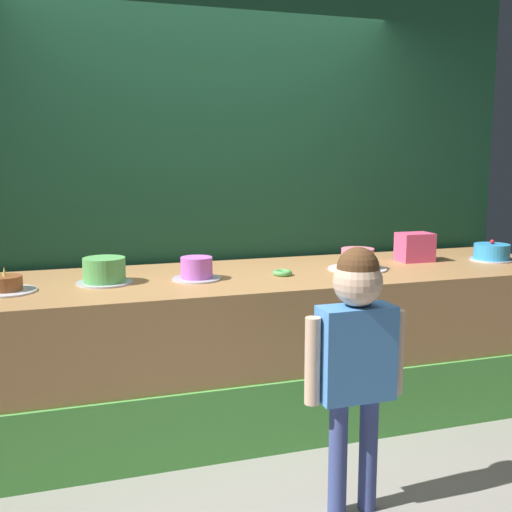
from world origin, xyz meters
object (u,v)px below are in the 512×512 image
Objects in this scene: cake_left at (5,286)px; cake_center_right at (197,269)px; cake_right at (357,260)px; cake_center_left at (104,271)px; cake_far_right at (492,252)px; donut at (282,273)px; child_figure at (356,345)px; pink_box at (415,247)px.

cake_center_right is (1.00, 0.02, 0.02)m from cake_left.
cake_center_left is at bearing 177.91° from cake_right.
cake_right is 1.29× the size of cake_far_right.
cake_left is at bearing 179.25° from donut.
child_figure is 4.31× the size of cake_center_right.
cake_left is at bearing -172.07° from cake_center_left.
cake_center_left is at bearing 174.90° from donut.
cake_center_right is (0.50, -0.05, -0.01)m from cake_center_left.
cake_center_left is 1.51m from cake_right.
pink_box reaches higher than cake_far_right.
donut is (-1.00, -0.20, -0.08)m from pink_box.
pink_box is at bearing 3.03° from cake_center_left.
cake_center_left reaches higher than cake_left.
cake_left is 1.11× the size of cake_far_right.
cake_far_right is (1.51, 0.06, 0.04)m from donut.
cake_center_left is at bearing 179.33° from cake_far_right.
child_figure is 1.63m from pink_box.
donut is 0.41× the size of cake_center_right.
donut is 0.40× the size of cake_far_right.
child_figure reaches higher than pink_box.
cake_center_left is (0.50, 0.07, 0.03)m from cake_left.
cake_center_left reaches higher than cake_far_right.
cake_center_right is (-0.50, 0.04, 0.04)m from donut.
cake_far_right is at bearing 2.29° from donut.
donut is 1.01m from cake_center_left.
child_figure is at bearing -144.88° from cake_far_right.
cake_center_right is at bearing 175.83° from donut.
cake_left is 0.86× the size of cake_right.
child_figure reaches higher than cake_center_left.
donut is 0.51m from cake_right.
pink_box is 0.61× the size of cake_right.
cake_right is (0.50, 0.03, 0.04)m from donut.
pink_box is 0.79× the size of cake_far_right.
cake_far_right reaches higher than donut.
cake_center_right is 1.00m from cake_right.
pink_box is 1.52m from cake_center_right.
child_figure is at bearing -49.65° from cake_center_left.
child_figure is at bearing -35.88° from cake_left.
cake_left is (-2.51, -0.18, -0.06)m from pink_box.
cake_center_left is 1.09× the size of cake_far_right.
cake_right is at bearing -2.09° from cake_center_left.
cake_far_right is at bearing -15.11° from pink_box.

